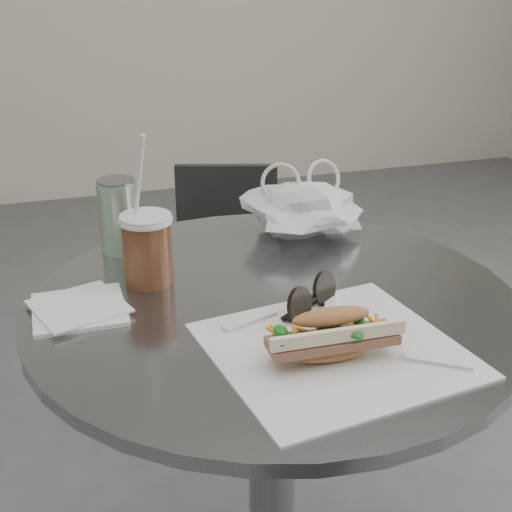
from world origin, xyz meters
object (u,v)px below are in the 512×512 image
object	(u,v)px
iced_coffee	(147,248)
drink_can	(119,216)
banh_mi	(332,336)
cafe_table	(272,444)
chair_far	(226,308)
sunglasses	(311,299)

from	to	relation	value
iced_coffee	drink_can	distance (m)	0.15
banh_mi	iced_coffee	size ratio (longest dim) A/B	0.87
drink_can	iced_coffee	bearing A→B (deg)	-79.50
iced_coffee	cafe_table	bearing A→B (deg)	-34.50
chair_far	iced_coffee	distance (m)	0.88
cafe_table	sunglasses	world-z (taller)	sunglasses
banh_mi	iced_coffee	distance (m)	0.36
sunglasses	drink_can	distance (m)	0.40
cafe_table	drink_can	bearing A→B (deg)	127.15
drink_can	banh_mi	bearing A→B (deg)	-64.43
cafe_table	sunglasses	size ratio (longest dim) A/B	6.89
chair_far	banh_mi	bearing A→B (deg)	100.68
cafe_table	drink_can	distance (m)	0.47
sunglasses	iced_coffee	bearing A→B (deg)	105.48
banh_mi	drink_can	xyz separation A→B (m)	(-0.22, 0.45, 0.03)
cafe_table	chair_far	distance (m)	0.81
chair_far	sunglasses	distance (m)	0.96
drink_can	chair_far	bearing A→B (deg)	58.07
iced_coffee	sunglasses	distance (m)	0.28
banh_mi	iced_coffee	xyz separation A→B (m)	(-0.19, 0.31, 0.02)
banh_mi	sunglasses	distance (m)	0.14
iced_coffee	drink_can	xyz separation A→B (m)	(-0.03, 0.14, 0.01)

